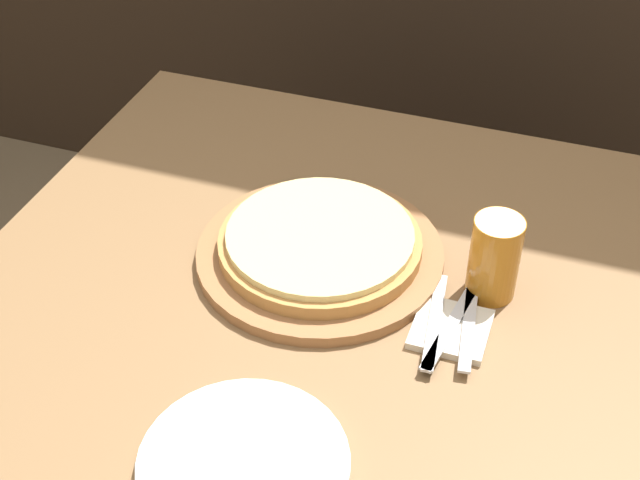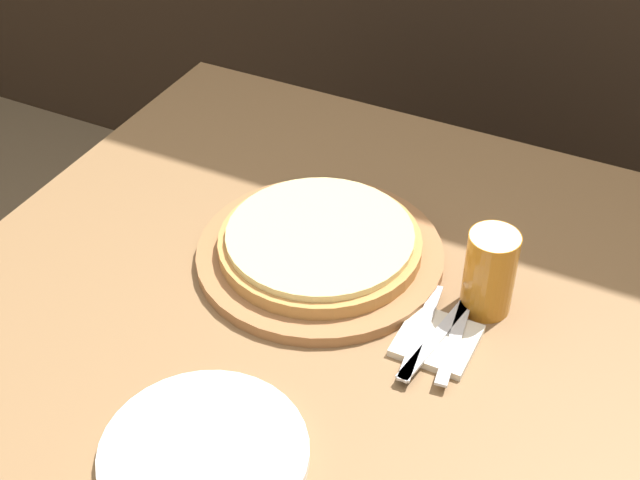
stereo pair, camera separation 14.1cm
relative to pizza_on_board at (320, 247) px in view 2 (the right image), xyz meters
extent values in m
cube|color=olive|center=(0.04, -0.07, -0.38)|extent=(1.15, 1.10, 0.70)
cylinder|color=#99663D|center=(0.00, 0.00, -0.01)|extent=(0.40, 0.40, 0.02)
cylinder|color=#B77F42|center=(0.00, 0.00, 0.01)|extent=(0.32, 0.32, 0.02)
cylinder|color=#EAD184|center=(0.00, 0.00, 0.03)|extent=(0.30, 0.30, 0.01)
cylinder|color=#B7701E|center=(0.27, 0.01, 0.04)|extent=(0.08, 0.08, 0.14)
cylinder|color=white|center=(0.27, 0.01, 0.10)|extent=(0.07, 0.07, 0.02)
cylinder|color=white|center=(0.04, -0.41, -0.02)|extent=(0.27, 0.27, 0.02)
cube|color=beige|center=(0.24, -0.09, -0.02)|extent=(0.11, 0.11, 0.01)
cube|color=silver|center=(0.21, -0.09, -0.01)|extent=(0.04, 0.20, 0.00)
cube|color=silver|center=(0.24, -0.09, -0.01)|extent=(0.05, 0.20, 0.00)
cube|color=silver|center=(0.26, -0.09, -0.01)|extent=(0.04, 0.17, 0.00)
camera|label=1|loc=(0.36, -1.03, 0.91)|focal=50.00mm
camera|label=2|loc=(0.49, -0.98, 0.91)|focal=50.00mm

